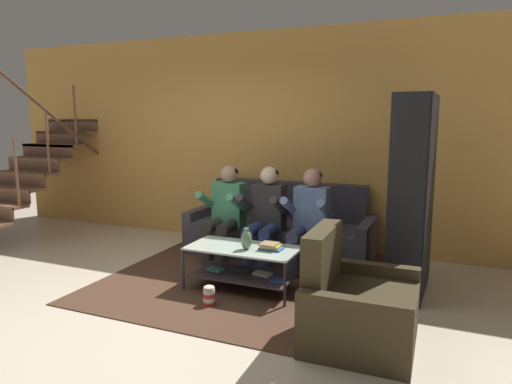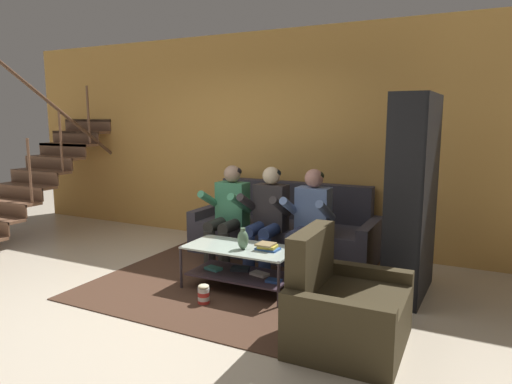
# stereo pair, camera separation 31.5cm
# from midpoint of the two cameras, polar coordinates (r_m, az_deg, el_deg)

# --- Properties ---
(ground) EXTENTS (16.80, 16.80, 0.00)m
(ground) POSITION_cam_midpoint_polar(r_m,az_deg,el_deg) (4.65, -14.84, -13.06)
(ground) COLOR beige
(back_partition) EXTENTS (8.40, 0.12, 2.90)m
(back_partition) POSITION_cam_midpoint_polar(r_m,az_deg,el_deg) (6.43, -1.79, 6.62)
(back_partition) COLOR gold
(back_partition) RESTS_ON ground
(staircase_run) EXTENTS (1.04, 2.48, 2.64)m
(staircase_run) POSITION_cam_midpoint_polar(r_m,az_deg,el_deg) (7.60, -27.90, 2.37)
(staircase_run) COLOR brown
(staircase_run) RESTS_ON ground
(couch) EXTENTS (2.34, 0.89, 0.91)m
(couch) POSITION_cam_midpoint_polar(r_m,az_deg,el_deg) (5.90, 1.59, -4.99)
(couch) COLOR #3D3A45
(couch) RESTS_ON ground
(person_seated_left) EXTENTS (0.50, 0.58, 1.17)m
(person_seated_left) POSITION_cam_midpoint_polar(r_m,az_deg,el_deg) (5.57, -5.49, -2.26)
(person_seated_left) COLOR #2E2E2A
(person_seated_left) RESTS_ON ground
(person_seated_middle) EXTENTS (0.50, 0.58, 1.18)m
(person_seated_middle) POSITION_cam_midpoint_polar(r_m,az_deg,el_deg) (5.34, -0.49, -2.67)
(person_seated_middle) COLOR navy
(person_seated_middle) RESTS_ON ground
(person_seated_right) EXTENTS (0.50, 0.58, 1.18)m
(person_seated_right) POSITION_cam_midpoint_polar(r_m,az_deg,el_deg) (5.16, 4.91, -3.13)
(person_seated_right) COLOR #3C4260
(person_seated_right) RESTS_ON ground
(coffee_table) EXTENTS (1.12, 0.57, 0.45)m
(coffee_table) POSITION_cam_midpoint_polar(r_m,az_deg,el_deg) (4.71, -3.53, -8.71)
(coffee_table) COLOR #B5C6B8
(coffee_table) RESTS_ON ground
(area_rug) EXTENTS (3.00, 3.27, 0.01)m
(area_rug) POSITION_cam_midpoint_polar(r_m,az_deg,el_deg) (5.27, -1.26, -10.01)
(area_rug) COLOR #482F21
(area_rug) RESTS_ON ground
(vase) EXTENTS (0.11, 0.11, 0.22)m
(vase) POSITION_cam_midpoint_polar(r_m,az_deg,el_deg) (4.55, -3.21, -5.96)
(vase) COLOR #567759
(vase) RESTS_ON coffee_table
(book_stack) EXTENTS (0.23, 0.18, 0.07)m
(book_stack) POSITION_cam_midpoint_polar(r_m,az_deg,el_deg) (4.56, -0.15, -6.84)
(book_stack) COLOR #315EB3
(book_stack) RESTS_ON coffee_table
(bookshelf) EXTENTS (0.38, 0.96, 1.97)m
(bookshelf) POSITION_cam_midpoint_polar(r_m,az_deg,el_deg) (4.78, 17.74, -1.71)
(bookshelf) COLOR black
(bookshelf) RESTS_ON ground
(armchair) EXTENTS (0.82, 0.95, 0.89)m
(armchair) POSITION_cam_midpoint_polar(r_m,az_deg,el_deg) (3.73, 9.99, -13.95)
(armchair) COLOR #39301D
(armchair) RESTS_ON ground
(popcorn_tub) EXTENTS (0.11, 0.11, 0.19)m
(popcorn_tub) POSITION_cam_midpoint_polar(r_m,az_deg,el_deg) (4.41, -7.98, -12.71)
(popcorn_tub) COLOR red
(popcorn_tub) RESTS_ON ground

